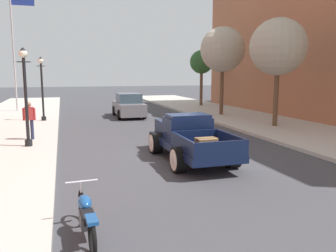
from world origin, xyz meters
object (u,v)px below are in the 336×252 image
(motorcycle_parked, at_px, (86,215))
(street_lamp_far, at_px, (42,84))
(pedestrian_sidewalk_left, at_px, (29,118))
(street_tree_nearest, at_px, (278,47))
(street_tree_third, at_px, (202,63))
(street_tree_second, at_px, (223,50))
(flagpole, at_px, (16,36))
(hotrod_truck_navy, at_px, (188,138))
(car_background_grey, at_px, (129,106))
(street_lamp_near, at_px, (25,90))

(motorcycle_parked, bearing_deg, street_lamp_far, 95.21)
(pedestrian_sidewalk_left, height_order, street_tree_nearest, street_tree_nearest)
(street_tree_third, bearing_deg, pedestrian_sidewalk_left, -135.92)
(street_tree_nearest, xyz_separation_m, street_tree_second, (-0.49, 5.72, 0.22))
(motorcycle_parked, bearing_deg, flagpole, 98.73)
(hotrod_truck_navy, bearing_deg, street_lamp_far, 116.00)
(flagpole, height_order, street_tree_third, flagpole)
(flagpole, bearing_deg, street_tree_second, -25.91)
(pedestrian_sidewalk_left, relative_size, street_tree_second, 0.27)
(car_background_grey, xyz_separation_m, street_tree_nearest, (6.77, -7.34, 3.62))
(hotrod_truck_navy, bearing_deg, flagpole, 112.90)
(pedestrian_sidewalk_left, height_order, street_lamp_near, street_lamp_near)
(street_tree_third, bearing_deg, street_tree_nearest, -93.76)
(pedestrian_sidewalk_left, distance_m, street_lamp_near, 1.96)
(motorcycle_parked, height_order, street_lamp_near, street_lamp_near)
(hotrod_truck_navy, distance_m, pedestrian_sidewalk_left, 7.30)
(street_tree_nearest, xyz_separation_m, street_tree_third, (0.83, 12.62, -0.43))
(street_tree_second, bearing_deg, pedestrian_sidewalk_left, -153.35)
(flagpole, xyz_separation_m, street_tree_third, (15.09, 0.21, -1.81))
(street_lamp_near, xyz_separation_m, street_tree_second, (12.00, 7.52, 2.22))
(motorcycle_parked, relative_size, car_background_grey, 0.49)
(motorcycle_parked, height_order, street_tree_third, street_tree_third)
(pedestrian_sidewalk_left, height_order, street_tree_second, street_tree_second)
(motorcycle_parked, distance_m, street_lamp_near, 8.69)
(motorcycle_parked, relative_size, street_lamp_near, 0.55)
(street_tree_nearest, bearing_deg, motorcycle_parked, -136.94)
(car_background_grey, height_order, street_tree_nearest, street_tree_nearest)
(car_background_grey, bearing_deg, motorcycle_parked, -103.04)
(pedestrian_sidewalk_left, distance_m, street_tree_nearest, 12.97)
(pedestrian_sidewalk_left, bearing_deg, street_tree_second, 26.65)
(street_lamp_near, height_order, street_tree_third, street_tree_third)
(pedestrian_sidewalk_left, xyz_separation_m, street_tree_second, (12.05, 6.05, 3.52))
(pedestrian_sidewalk_left, bearing_deg, street_lamp_far, 87.57)
(street_lamp_far, distance_m, street_tree_third, 14.76)
(motorcycle_parked, height_order, pedestrian_sidewalk_left, pedestrian_sidewalk_left)
(motorcycle_parked, distance_m, street_tree_third, 25.76)
(motorcycle_parked, relative_size, street_tree_third, 0.43)
(street_lamp_near, relative_size, street_lamp_far, 1.00)
(street_tree_second, bearing_deg, hotrod_truck_navy, -121.03)
(street_lamp_near, xyz_separation_m, flagpole, (-1.77, 14.21, 3.39))
(street_lamp_near, distance_m, street_lamp_far, 7.81)
(street_lamp_near, distance_m, flagpole, 14.71)
(flagpole, distance_m, street_tree_nearest, 18.96)
(street_lamp_near, bearing_deg, hotrod_truck_navy, -29.66)
(street_tree_third, bearing_deg, street_lamp_near, -132.73)
(motorcycle_parked, bearing_deg, car_background_grey, 76.96)
(street_lamp_far, xyz_separation_m, street_tree_second, (11.79, -0.29, 2.22))
(flagpole, distance_m, street_tree_third, 15.20)
(motorcycle_parked, distance_m, street_tree_nearest, 15.31)
(street_lamp_near, relative_size, street_tree_third, 0.79)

